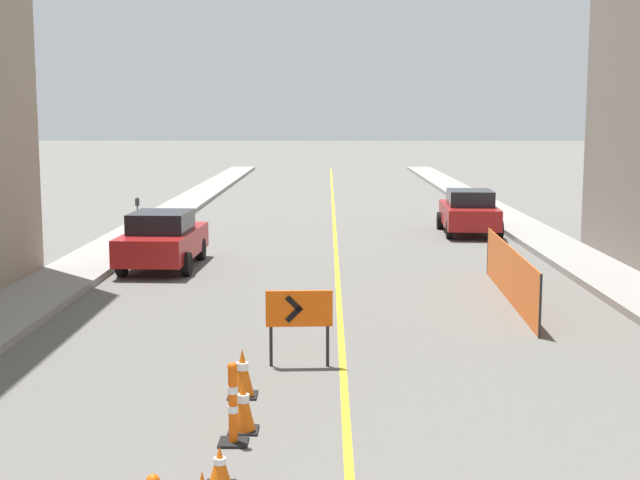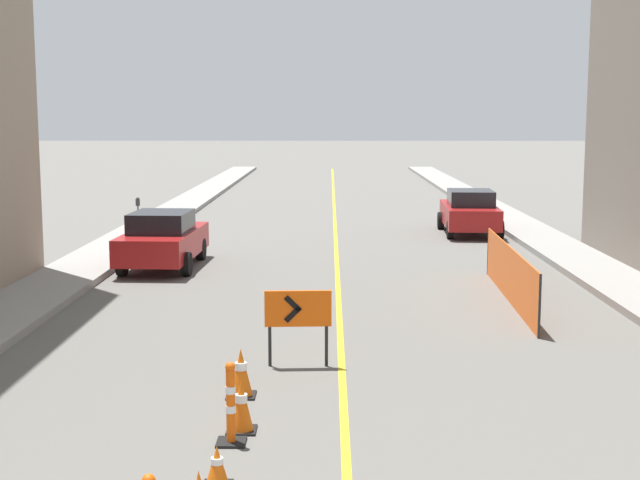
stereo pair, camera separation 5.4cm
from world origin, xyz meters
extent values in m
cube|color=gold|center=(0.00, 35.07, 0.00)|extent=(0.12, 70.14, 0.01)
cube|color=gray|center=(-6.97, 35.07, 0.09)|extent=(1.85, 70.14, 0.18)
cube|color=gray|center=(6.97, 35.07, 0.09)|extent=(1.85, 70.14, 0.18)
cone|color=orange|center=(-1.49, 8.90, 0.26)|extent=(0.27, 0.27, 0.46)
cylinder|color=white|center=(-1.49, 8.90, 0.31)|extent=(0.14, 0.14, 0.07)
cube|color=black|center=(-1.39, 10.72, 0.01)|extent=(0.40, 0.40, 0.03)
cone|color=orange|center=(-1.39, 10.72, 0.38)|extent=(0.32, 0.32, 0.69)
cylinder|color=white|center=(-1.39, 10.72, 0.46)|extent=(0.17, 0.17, 0.11)
cube|color=black|center=(-1.54, 12.22, 0.01)|extent=(0.44, 0.44, 0.03)
cone|color=orange|center=(-1.54, 12.22, 0.38)|extent=(0.35, 0.35, 0.71)
cylinder|color=white|center=(-1.54, 12.22, 0.47)|extent=(0.18, 0.18, 0.11)
cube|color=black|center=(-1.48, 10.26, 0.02)|extent=(0.38, 0.38, 0.04)
cylinder|color=#EF560C|center=(-1.48, 10.26, 0.51)|extent=(0.12, 0.12, 0.95)
cylinder|color=white|center=(-1.48, 10.26, 0.46)|extent=(0.13, 0.13, 0.10)
cylinder|color=white|center=(-1.48, 10.26, 0.72)|extent=(0.13, 0.13, 0.10)
sphere|color=#EF560C|center=(-1.48, 10.26, 1.02)|extent=(0.13, 0.13, 0.13)
cube|color=#EF560C|center=(-0.74, 13.86, 1.00)|extent=(1.13, 0.12, 0.61)
cube|color=black|center=(-0.82, 13.82, 1.08)|extent=(0.30, 0.04, 0.30)
cube|color=black|center=(-0.82, 13.82, 0.91)|extent=(0.30, 0.04, 0.30)
cylinder|color=black|center=(-1.22, 13.86, 0.35)|extent=(0.06, 0.06, 0.69)
cylinder|color=black|center=(-0.26, 13.86, 0.35)|extent=(0.06, 0.06, 0.69)
cube|color=#EF560C|center=(3.91, 19.27, 0.62)|extent=(0.28, 6.95, 1.25)
cylinder|color=#262626|center=(3.78, 15.80, 0.62)|extent=(0.05, 0.05, 1.25)
cylinder|color=#262626|center=(4.03, 22.75, 0.62)|extent=(0.05, 0.05, 1.25)
cube|color=maroon|center=(-4.85, 23.72, 0.68)|extent=(1.98, 4.37, 0.72)
cube|color=black|center=(-4.85, 23.51, 1.31)|extent=(1.61, 2.00, 0.55)
cylinder|color=black|center=(-5.70, 25.05, 0.32)|extent=(0.25, 0.65, 0.64)
cylinder|color=black|center=(-3.99, 25.05, 0.32)|extent=(0.25, 0.65, 0.64)
cylinder|color=black|center=(-5.70, 22.39, 0.32)|extent=(0.25, 0.65, 0.64)
cylinder|color=black|center=(-3.99, 22.39, 0.32)|extent=(0.25, 0.65, 0.64)
cube|color=maroon|center=(4.80, 30.98, 0.68)|extent=(2.00, 4.38, 0.72)
cube|color=black|center=(4.80, 30.76, 1.31)|extent=(1.62, 2.01, 0.55)
cylinder|color=black|center=(3.95, 32.31, 0.32)|extent=(0.25, 0.65, 0.64)
cylinder|color=black|center=(5.66, 32.31, 0.32)|extent=(0.25, 0.65, 0.64)
cylinder|color=black|center=(3.95, 29.65, 0.32)|extent=(0.25, 0.65, 0.64)
cylinder|color=black|center=(5.66, 29.65, 0.32)|extent=(0.25, 0.65, 0.64)
cylinder|color=#4C4C51|center=(-6.40, 27.71, 0.76)|extent=(0.05, 0.05, 1.15)
cube|color=#33383D|center=(-6.40, 27.71, 1.44)|extent=(0.12, 0.10, 0.22)
sphere|color=#33383D|center=(-6.40, 27.71, 1.55)|extent=(0.11, 0.11, 0.11)
camera|label=1|loc=(-0.26, -0.78, 4.21)|focal=50.00mm
camera|label=2|loc=(-0.21, -0.78, 4.21)|focal=50.00mm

